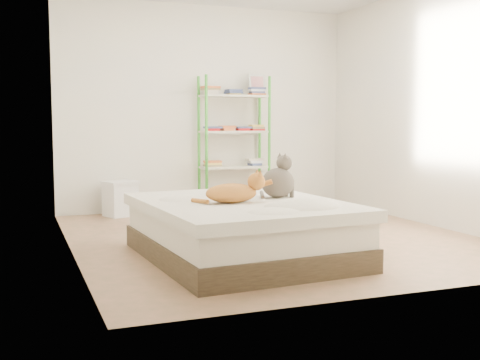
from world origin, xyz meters
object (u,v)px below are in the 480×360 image
orange_cat (231,191)px  white_bin (120,198)px  grey_cat (278,176)px  cardboard_box (228,211)px  bed (242,229)px  shelf_unit (235,142)px

orange_cat → white_bin: (-0.44, 2.68, -0.36)m
grey_cat → cardboard_box: size_ratio=0.59×
bed → white_bin: (-0.56, 2.59, -0.02)m
cardboard_box → shelf_unit: bearing=99.4°
bed → white_bin: bearing=98.3°
orange_cat → shelf_unit: shelf_unit is taller
bed → shelf_unit: shelf_unit is taller
bed → orange_cat: size_ratio=4.00×
white_bin → bed: bearing=-77.7°
white_bin → cardboard_box: bearing=-50.1°
grey_cat → shelf_unit: 2.61m
bed → grey_cat: (0.36, 0.08, 0.42)m
orange_cat → cardboard_box: bearing=77.8°
grey_cat → shelf_unit: (0.54, 2.54, 0.21)m
grey_cat → shelf_unit: bearing=-22.0°
cardboard_box → white_bin: bearing=162.9°
bed → grey_cat: bearing=8.6°
white_bin → grey_cat: bearing=-69.7°
cardboard_box → white_bin: white_bin is taller
orange_cat → bed: bearing=42.0°
orange_cat → grey_cat: size_ratio=1.34×
bed → grey_cat: grey_cat is taller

